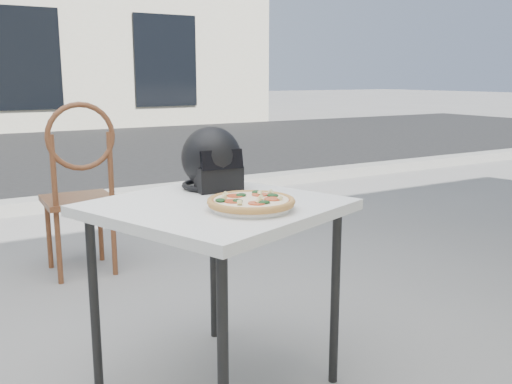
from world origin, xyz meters
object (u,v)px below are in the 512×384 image
pizza (251,201)px  cafe_table_main (216,220)px  helmet (212,161)px  cafe_chair_main (80,181)px  plate (251,207)px

pizza → cafe_table_main: bearing=106.7°
helmet → cafe_chair_main: (-0.22, 1.36, -0.27)m
plate → pizza: pizza is taller
plate → pizza: (-0.00, 0.00, 0.02)m
cafe_table_main → helmet: (0.11, 0.25, 0.18)m
plate → helmet: (0.06, 0.42, 0.11)m
plate → helmet: size_ratio=1.25×
pizza → helmet: size_ratio=1.46×
pizza → cafe_chair_main: 1.80m
pizza → helmet: 0.44m
helmet → cafe_chair_main: size_ratio=0.26×
plate → pizza: bearing=97.9°
pizza → cafe_chair_main: size_ratio=0.38×
cafe_table_main → plate: (0.05, -0.17, 0.08)m
plate → cafe_chair_main: (-0.16, 1.79, -0.17)m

